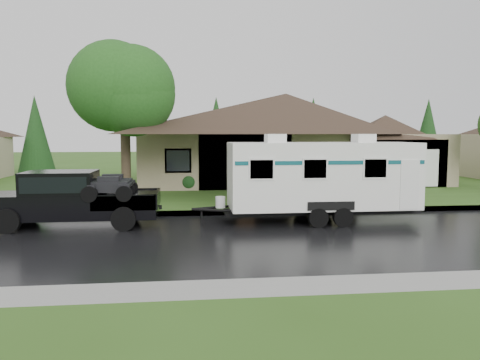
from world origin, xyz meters
The scene contains 9 objects.
ground centered at (0.00, 0.00, 0.00)m, with size 140.00×140.00×0.00m, color #33581B.
road centered at (0.00, -2.00, 0.01)m, with size 140.00×8.00×0.01m, color black.
curb centered at (0.00, 2.25, 0.07)m, with size 140.00×0.50×0.15m, color gray.
lawn centered at (0.00, 15.00, 0.07)m, with size 140.00×26.00×0.15m, color #33581B.
house_main centered at (2.29, 13.84, 3.59)m, with size 19.44×10.80×6.90m.
tree_left_green centered at (-7.28, 6.94, 5.10)m, with size 4.31×4.31×7.14m.
shrub_row centered at (2.00, 9.30, 0.65)m, with size 13.60×1.00×1.00m.
pickup_truck centered at (-8.35, 0.42, 1.02)m, with size 5.71×2.17×1.90m.
travel_trailer centered at (0.45, 0.42, 1.67)m, with size 7.04×2.47×3.16m.
Camera 1 is at (-4.35, -15.88, 3.15)m, focal length 35.00 mm.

